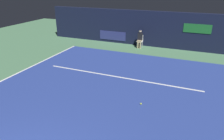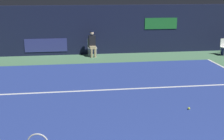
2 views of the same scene
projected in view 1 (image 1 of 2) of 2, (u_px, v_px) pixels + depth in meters
The scene contains 7 objects.
ground_plane at pixel (101, 97), 8.88m from camera, with size 32.37×32.37×0.00m, color #4C7A56.
court_surface at pixel (101, 97), 8.87m from camera, with size 10.43×12.33×0.01m, color navy.
line_sideline_right at pixel (9, 77), 10.70m from camera, with size 0.10×12.33×0.01m, color white.
line_service at pixel (119, 77), 10.71m from camera, with size 8.13×0.10×0.01m, color white.
back_wall at pixel (149, 29), 15.60m from camera, with size 16.55×0.33×2.60m.
line_judge_on_chair at pixel (140, 38), 15.40m from camera, with size 0.48×0.56×1.32m.
tennis_ball at pixel (141, 104), 8.29m from camera, with size 0.07×0.07×0.07m, color #CCE033.
Camera 1 is at (3.42, -1.81, 4.47)m, focal length 33.66 mm.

